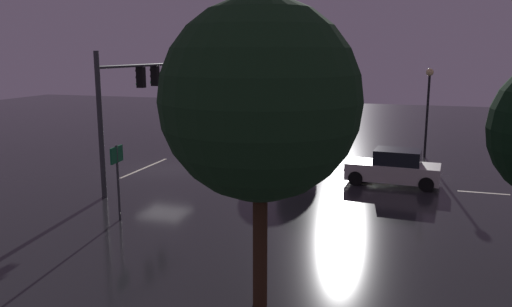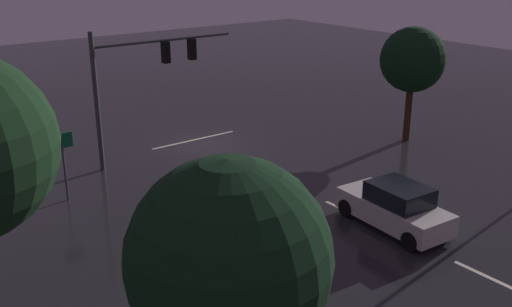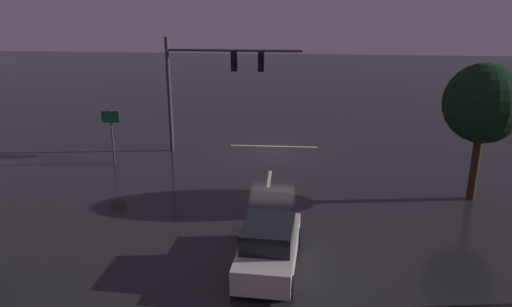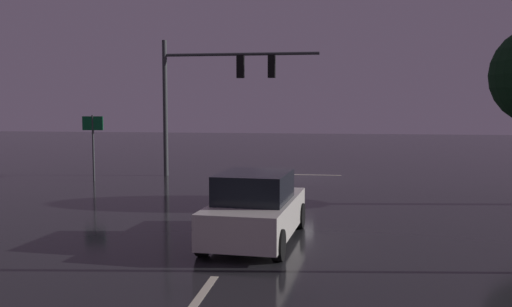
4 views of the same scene
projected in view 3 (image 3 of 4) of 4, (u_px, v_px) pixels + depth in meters
The scene contains 8 objects.
ground_plane at pixel (273, 152), 28.50m from camera, with size 80.00×80.00×0.00m, color #232326.
traffic_signal_assembly at pixel (211, 74), 27.28m from camera, with size 7.23×0.47×6.28m.
lane_dash_far at pixel (269, 179), 24.72m from camera, with size 2.20×0.16×0.01m, color beige.
lane_dash_mid at pixel (261, 238), 19.05m from camera, with size 2.20×0.16×0.01m, color beige.
stop_bar at pixel (274, 146), 29.56m from camera, with size 5.00×0.16×0.01m, color beige.
car_approaching at pixel (269, 246), 16.86m from camera, with size 2.17×4.47×1.70m.
route_sign at pixel (111, 125), 26.13m from camera, with size 0.90×0.14×2.87m.
tree_left_far at pixel (484, 104), 21.11m from camera, with size 3.32×3.32×5.95m.
Camera 3 is at (-1.08, 26.99, 9.11)m, focal length 36.01 mm.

